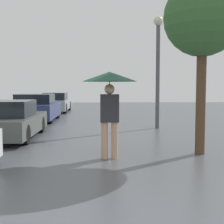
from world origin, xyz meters
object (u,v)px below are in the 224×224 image
pedestrian (110,87)px  street_lamp (158,58)px  parked_car_second (8,121)px  parked_car_third (36,108)px  tree (203,19)px  parked_car_farthest (56,103)px

pedestrian → street_lamp: bearing=68.3°
parked_car_second → parked_car_third: (-0.12, 5.02, 0.05)m
tree → street_lamp: street_lamp is taller
parked_car_second → parked_car_farthest: (0.06, 10.49, 0.03)m
street_lamp → tree: bearing=-88.2°
pedestrian → parked_car_third: pedestrian is taller
parked_car_second → parked_car_farthest: bearing=89.7°
pedestrian → tree: bearing=10.3°
parked_car_farthest → street_lamp: size_ratio=1.00×
parked_car_third → tree: 9.67m
parked_car_second → parked_car_farthest: parked_car_farthest is taller
pedestrian → tree: tree is taller
parked_car_third → street_lamp: 6.35m
parked_car_second → tree: 6.45m
street_lamp → parked_car_second: bearing=-156.9°
pedestrian → street_lamp: 5.65m
parked_car_farthest → tree: 14.29m
pedestrian → parked_car_second: bearing=136.5°
parked_car_third → tree: size_ratio=0.92×
parked_car_second → tree: tree is taller
parked_car_farthest → tree: (5.24, -13.03, 2.61)m
parked_car_farthest → street_lamp: street_lamp is taller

